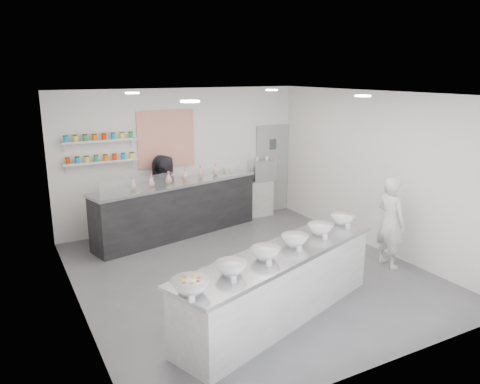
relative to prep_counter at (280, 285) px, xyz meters
name	(u,v)px	position (x,y,z in m)	size (l,w,h in m)	color
floor	(249,273)	(0.34, 1.49, -0.48)	(6.00, 6.00, 0.00)	#515156
ceiling	(249,94)	(0.34, 1.49, 2.52)	(6.00, 6.00, 0.00)	white
back_wall	(182,158)	(0.34, 4.49, 1.02)	(5.50, 5.50, 0.00)	white
left_wall	(73,211)	(-2.41, 1.49, 1.02)	(6.00, 6.00, 0.00)	white
right_wall	(375,171)	(3.09, 1.49, 1.02)	(6.00, 6.00, 0.00)	white
back_door	(272,169)	(2.64, 4.46, 0.57)	(0.88, 0.04, 2.10)	#959593
pattern_panel	(166,139)	(-0.01, 4.47, 1.47)	(1.25, 0.03, 1.20)	red
jar_shelf_lower	(101,162)	(-1.41, 4.39, 1.12)	(1.45, 0.22, 0.04)	silver
jar_shelf_upper	(99,141)	(-1.41, 4.39, 1.54)	(1.45, 0.22, 0.04)	silver
preserve_jars	(100,148)	(-1.41, 4.37, 1.40)	(1.45, 0.10, 0.56)	#F83100
downlight_0	(190,101)	(-1.06, 0.49, 2.50)	(0.24, 0.24, 0.02)	white
downlight_1	(363,96)	(1.74, 0.49, 2.50)	(0.24, 0.24, 0.02)	white
downlight_2	(132,93)	(-1.06, 3.09, 2.50)	(0.24, 0.24, 0.02)	white
downlight_3	(272,90)	(1.74, 3.09, 2.50)	(0.24, 0.24, 0.02)	white
prep_counter	(280,285)	(0.00, 0.00, 0.00)	(3.54, 0.81, 0.97)	#A9A9A4
back_bar	(178,209)	(-0.04, 3.83, 0.09)	(3.69, 0.68, 1.14)	black
sneeze_guard	(186,177)	(0.04, 3.52, 0.82)	(3.64, 0.02, 0.31)	white
espresso_ledge	(249,199)	(1.89, 4.27, -0.05)	(1.17, 0.37, 0.87)	#A9A9A4
espresso_machine	(262,170)	(2.24, 4.27, 0.61)	(0.58, 0.40, 0.44)	#93969E
cup_stacks	(228,176)	(1.34, 4.27, 0.56)	(0.24, 0.24, 0.34)	#D0BE8C
prep_bowls	(281,247)	(0.00, 0.00, 0.56)	(3.64, 0.49, 0.16)	white
label_cards	(290,265)	(-0.17, -0.49, 0.52)	(3.31, 0.04, 0.07)	white
cookie_bags	(177,176)	(-0.04, 3.83, 0.79)	(2.13, 0.13, 0.25)	#FF85DE
woman_prep	(390,222)	(2.65, 0.60, 0.32)	(0.59, 0.39, 1.62)	silver
staff_left	(161,197)	(-0.31, 4.09, 0.33)	(0.79, 0.61, 1.62)	black
staff_right	(164,195)	(-0.24, 4.09, 0.36)	(0.82, 0.53, 1.68)	black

